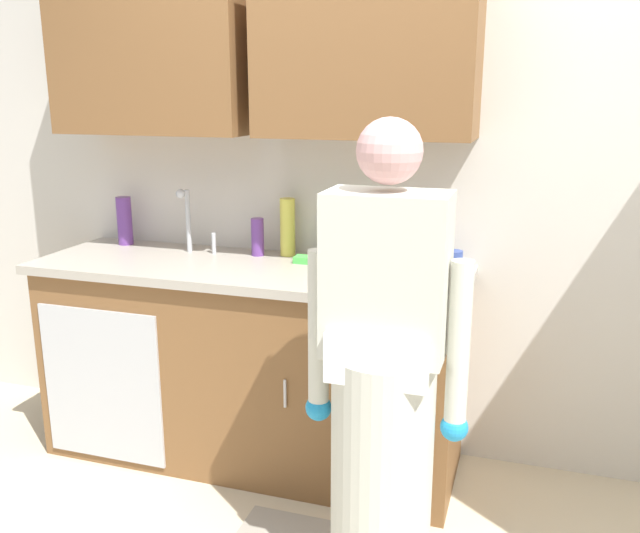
{
  "coord_description": "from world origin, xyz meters",
  "views": [
    {
      "loc": [
        0.65,
        -1.98,
        1.69
      ],
      "look_at": [
        -0.17,
        0.55,
        1.0
      ],
      "focal_mm": 37.95,
      "sensor_mm": 36.0,
      "label": 1
    }
  ],
  "objects_px": {
    "bottle_water_tall": "(288,227)",
    "bottle_dish_liquid": "(396,247)",
    "cup_by_sink": "(454,260)",
    "bottle_soap": "(125,221)",
    "sink": "(183,262)",
    "bottle_cleaner_spray": "(339,238)",
    "sponge": "(307,260)",
    "person_at_sink": "(383,408)",
    "bottle_water_short": "(258,237)",
    "knife_on_counter": "(415,282)"
  },
  "relations": [
    {
      "from": "bottle_water_short",
      "to": "bottle_cleaner_spray",
      "type": "bearing_deg",
      "value": -5.64
    },
    {
      "from": "cup_by_sink",
      "to": "bottle_soap",
      "type": "bearing_deg",
      "value": -179.85
    },
    {
      "from": "sink",
      "to": "bottle_soap",
      "type": "bearing_deg",
      "value": 155.81
    },
    {
      "from": "bottle_water_tall",
      "to": "bottle_water_short",
      "type": "height_order",
      "value": "bottle_water_tall"
    },
    {
      "from": "bottle_water_short",
      "to": "cup_by_sink",
      "type": "distance_m",
      "value": 0.91
    },
    {
      "from": "sink",
      "to": "person_at_sink",
      "type": "bearing_deg",
      "value": -32.66
    },
    {
      "from": "bottle_water_short",
      "to": "bottle_soap",
      "type": "bearing_deg",
      "value": 178.71
    },
    {
      "from": "bottle_dish_liquid",
      "to": "bottle_cleaner_spray",
      "type": "relative_size",
      "value": 0.78
    },
    {
      "from": "sink",
      "to": "sponge",
      "type": "height_order",
      "value": "sink"
    },
    {
      "from": "sink",
      "to": "bottle_water_tall",
      "type": "bearing_deg",
      "value": 26.37
    },
    {
      "from": "person_at_sink",
      "to": "bottle_cleaner_spray",
      "type": "xyz_separation_m",
      "value": [
        -0.4,
        0.85,
        0.36
      ]
    },
    {
      "from": "bottle_water_tall",
      "to": "bottle_dish_liquid",
      "type": "bearing_deg",
      "value": -6.25
    },
    {
      "from": "bottle_dish_liquid",
      "to": "knife_on_counter",
      "type": "relative_size",
      "value": 0.76
    },
    {
      "from": "bottle_dish_liquid",
      "to": "sponge",
      "type": "xyz_separation_m",
      "value": [
        -0.39,
        -0.05,
        -0.08
      ]
    },
    {
      "from": "bottle_dish_liquid",
      "to": "sponge",
      "type": "height_order",
      "value": "bottle_dish_liquid"
    },
    {
      "from": "sink",
      "to": "person_at_sink",
      "type": "relative_size",
      "value": 0.31
    },
    {
      "from": "sink",
      "to": "bottle_dish_liquid",
      "type": "xyz_separation_m",
      "value": [
        0.97,
        0.16,
        0.11
      ]
    },
    {
      "from": "knife_on_counter",
      "to": "bottle_dish_liquid",
      "type": "bearing_deg",
      "value": -165.4
    },
    {
      "from": "bottle_soap",
      "to": "bottle_water_short",
      "type": "bearing_deg",
      "value": -1.29
    },
    {
      "from": "bottle_water_short",
      "to": "knife_on_counter",
      "type": "bearing_deg",
      "value": -16.62
    },
    {
      "from": "bottle_water_short",
      "to": "bottle_cleaner_spray",
      "type": "xyz_separation_m",
      "value": [
        0.41,
        -0.04,
        0.03
      ]
    },
    {
      "from": "bottle_water_short",
      "to": "sponge",
      "type": "bearing_deg",
      "value": -14.22
    },
    {
      "from": "sink",
      "to": "bottle_dish_liquid",
      "type": "relative_size",
      "value": 2.75
    },
    {
      "from": "bottle_dish_liquid",
      "to": "bottle_cleaner_spray",
      "type": "height_order",
      "value": "bottle_cleaner_spray"
    },
    {
      "from": "sink",
      "to": "bottle_soap",
      "type": "height_order",
      "value": "sink"
    },
    {
      "from": "sink",
      "to": "bottle_water_tall",
      "type": "height_order",
      "value": "sink"
    },
    {
      "from": "bottle_dish_liquid",
      "to": "bottle_water_tall",
      "type": "bearing_deg",
      "value": 173.75
    },
    {
      "from": "bottle_water_tall",
      "to": "bottle_dish_liquid",
      "type": "relative_size",
      "value": 1.49
    },
    {
      "from": "bottle_dish_liquid",
      "to": "bottle_cleaner_spray",
      "type": "xyz_separation_m",
      "value": [
        -0.25,
        -0.03,
        0.03
      ]
    },
    {
      "from": "bottle_water_tall",
      "to": "bottle_dish_liquid",
      "type": "xyz_separation_m",
      "value": [
        0.53,
        -0.06,
        -0.04
      ]
    },
    {
      "from": "sink",
      "to": "person_at_sink",
      "type": "height_order",
      "value": "person_at_sink"
    },
    {
      "from": "bottle_water_tall",
      "to": "person_at_sink",
      "type": "bearing_deg",
      "value": -54.16
    },
    {
      "from": "bottle_dish_liquid",
      "to": "bottle_cleaner_spray",
      "type": "distance_m",
      "value": 0.25
    },
    {
      "from": "bottle_soap",
      "to": "cup_by_sink",
      "type": "distance_m",
      "value": 1.64
    },
    {
      "from": "sink",
      "to": "cup_by_sink",
      "type": "xyz_separation_m",
      "value": [
        1.22,
        0.19,
        0.06
      ]
    },
    {
      "from": "bottle_water_short",
      "to": "person_at_sink",
      "type": "bearing_deg",
      "value": -47.7
    },
    {
      "from": "bottle_water_short",
      "to": "sponge",
      "type": "distance_m",
      "value": 0.28
    },
    {
      "from": "bottle_dish_liquid",
      "to": "cup_by_sink",
      "type": "bearing_deg",
      "value": 7.87
    },
    {
      "from": "person_at_sink",
      "to": "bottle_water_tall",
      "type": "bearing_deg",
      "value": 125.84
    },
    {
      "from": "person_at_sink",
      "to": "cup_by_sink",
      "type": "height_order",
      "value": "person_at_sink"
    },
    {
      "from": "sink",
      "to": "bottle_dish_liquid",
      "type": "height_order",
      "value": "sink"
    },
    {
      "from": "bottle_water_short",
      "to": "bottle_cleaner_spray",
      "type": "height_order",
      "value": "bottle_cleaner_spray"
    },
    {
      "from": "sink",
      "to": "cup_by_sink",
      "type": "distance_m",
      "value": 1.23
    },
    {
      "from": "knife_on_counter",
      "to": "sponge",
      "type": "bearing_deg",
      "value": -123.12
    },
    {
      "from": "bottle_water_short",
      "to": "knife_on_counter",
      "type": "xyz_separation_m",
      "value": [
        0.79,
        -0.24,
        -0.09
      ]
    },
    {
      "from": "person_at_sink",
      "to": "bottle_soap",
      "type": "height_order",
      "value": "person_at_sink"
    },
    {
      "from": "sink",
      "to": "person_at_sink",
      "type": "distance_m",
      "value": 1.34
    },
    {
      "from": "person_at_sink",
      "to": "bottle_cleaner_spray",
      "type": "relative_size",
      "value": 6.95
    },
    {
      "from": "sink",
      "to": "bottle_soap",
      "type": "distance_m",
      "value": 0.48
    },
    {
      "from": "bottle_dish_liquid",
      "to": "knife_on_counter",
      "type": "distance_m",
      "value": 0.27
    }
  ]
}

